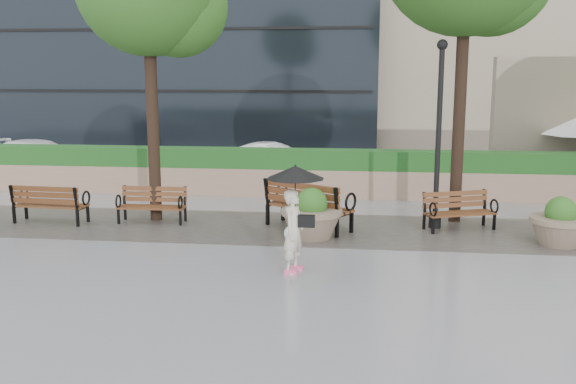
# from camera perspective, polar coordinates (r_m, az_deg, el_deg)

# --- Properties ---
(ground) EXTENTS (100.00, 100.00, 0.00)m
(ground) POSITION_cam_1_polar(r_m,az_deg,el_deg) (11.74, 4.22, -6.88)
(ground) COLOR gray
(ground) RESTS_ON ground
(cobble_strip) EXTENTS (28.00, 3.20, 0.01)m
(cobble_strip) POSITION_cam_1_polar(r_m,az_deg,el_deg) (14.63, 4.78, -3.35)
(cobble_strip) COLOR #383330
(cobble_strip) RESTS_ON ground
(hedge_wall) EXTENTS (24.00, 0.80, 1.35)m
(hedge_wall) POSITION_cam_1_polar(r_m,az_deg,el_deg) (18.42, 5.28, 1.62)
(hedge_wall) COLOR #9B7E64
(hedge_wall) RESTS_ON ground
(asphalt_street) EXTENTS (40.00, 7.00, 0.00)m
(asphalt_street) POSITION_cam_1_polar(r_m,az_deg,el_deg) (22.47, 5.55, 1.53)
(asphalt_street) COLOR black
(asphalt_street) RESTS_ON ground
(bench_0) EXTENTS (1.77, 0.82, 0.92)m
(bench_0) POSITION_cam_1_polar(r_m,az_deg,el_deg) (16.18, -20.33, -1.65)
(bench_0) COLOR brown
(bench_0) RESTS_ON ground
(bench_1) EXTENTS (1.59, 0.65, 0.84)m
(bench_1) POSITION_cam_1_polar(r_m,az_deg,el_deg) (15.53, -11.98, -1.79)
(bench_1) COLOR brown
(bench_1) RESTS_ON ground
(bench_2) EXTENTS (2.17, 1.77, 1.10)m
(bench_2) POSITION_cam_1_polar(r_m,az_deg,el_deg) (14.59, 1.81, -2.05)
(bench_2) COLOR brown
(bench_2) RESTS_ON ground
(bench_3) EXTENTS (1.70, 1.16, 0.86)m
(bench_3) POSITION_cam_1_polar(r_m,az_deg,el_deg) (15.03, 14.96, -2.33)
(bench_3) COLOR brown
(bench_3) RESTS_ON ground
(planter_left) EXTENTS (1.31, 1.31, 1.10)m
(planter_left) POSITION_cam_1_polar(r_m,az_deg,el_deg) (13.77, 2.12, -2.38)
(planter_left) COLOR #7F6B56
(planter_left) RESTS_ON ground
(planter_right) EXTENTS (1.23, 1.23, 1.03)m
(planter_right) POSITION_cam_1_polar(r_m,az_deg,el_deg) (14.32, 23.01, -2.84)
(planter_right) COLOR #7F6B56
(planter_right) RESTS_ON ground
(lamppost) EXTENTS (0.28, 0.28, 4.23)m
(lamppost) POSITION_cam_1_polar(r_m,az_deg,el_deg) (14.81, 13.19, 3.91)
(lamppost) COLOR black
(lamppost) RESTS_ON ground
(car_left) EXTENTS (4.46, 2.55, 1.22)m
(car_left) POSITION_cam_1_polar(r_m,az_deg,el_deg) (23.83, -21.22, 2.85)
(car_left) COLOR white
(car_left) RESTS_ON ground
(car_right) EXTENTS (3.78, 1.73, 1.20)m
(car_right) POSITION_cam_1_polar(r_m,az_deg,el_deg) (21.34, -1.36, 2.72)
(car_right) COLOR white
(car_right) RESTS_ON ground
(pedestrian) EXTENTS (1.04, 1.04, 1.91)m
(pedestrian) POSITION_cam_1_polar(r_m,az_deg,el_deg) (11.29, 0.58, -1.46)
(pedestrian) COLOR beige
(pedestrian) RESTS_ON ground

